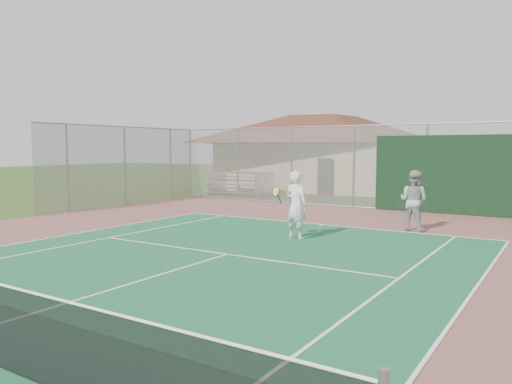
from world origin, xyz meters
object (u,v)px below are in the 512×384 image
Objects in this scene: player_white_front at (296,205)px; player_grey_back at (414,201)px; bleachers at (239,183)px; clubhouse at (323,145)px.

player_grey_back is (2.38, 3.21, -0.03)m from player_white_front.
player_white_front is at bearing 65.79° from player_grey_back.
bleachers is 13.62m from player_white_front.
bleachers is at bearing -19.63° from player_grey_back.
player_grey_back is at bearing -36.01° from bleachers.
player_white_front reaches higher than player_grey_back.
player_white_front is at bearing -53.03° from bleachers.
bleachers is 13.34m from player_grey_back.
clubhouse is at bearing -42.94° from player_grey_back.
player_white_front is 4.00m from player_grey_back.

